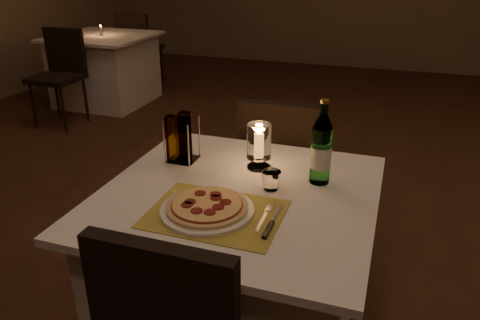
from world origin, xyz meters
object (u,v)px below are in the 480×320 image
(hurricane_candle, at_px, (259,143))
(neighbor_table_left, at_px, (106,69))
(main_table, at_px, (238,272))
(pizza, at_px, (207,206))
(tumbler, at_px, (271,180))
(plate, at_px, (207,210))
(chair_far, at_px, (283,163))
(water_bottle, at_px, (321,150))

(hurricane_candle, height_order, neighbor_table_left, hurricane_candle)
(hurricane_candle, bearing_deg, main_table, -92.77)
(main_table, distance_m, neighbor_table_left, 3.86)
(pizza, relative_size, tumbler, 3.83)
(plate, relative_size, neighbor_table_left, 0.32)
(neighbor_table_left, bearing_deg, main_table, -48.71)
(main_table, relative_size, chair_far, 1.11)
(pizza, bearing_deg, chair_far, 86.79)
(chair_far, distance_m, neighbor_table_left, 3.36)
(water_bottle, bearing_deg, tumbler, -143.54)
(hurricane_candle, xyz_separation_m, neighbor_table_left, (-2.56, 2.68, -0.48))
(main_table, distance_m, plate, 0.42)
(plate, xyz_separation_m, tumbler, (0.16, 0.24, 0.03))
(pizza, bearing_deg, water_bottle, 48.13)
(main_table, relative_size, hurricane_candle, 5.26)
(chair_far, bearing_deg, hurricane_candle, -88.73)
(chair_far, bearing_deg, tumbler, -80.52)
(plate, height_order, tumbler, tumbler)
(plate, distance_m, pizza, 0.02)
(pizza, bearing_deg, hurricane_candle, 81.42)
(chair_far, xyz_separation_m, pizza, (-0.05, -0.89, 0.22))
(pizza, distance_m, tumbler, 0.29)
(tumbler, bearing_deg, water_bottle, 36.46)
(chair_far, relative_size, water_bottle, 2.73)
(plate, xyz_separation_m, pizza, (-0.00, 0.00, 0.02))
(main_table, xyz_separation_m, chair_far, (-0.00, 0.71, 0.18))
(pizza, height_order, neighbor_table_left, pizza)
(water_bottle, height_order, neighbor_table_left, water_bottle)
(tumbler, bearing_deg, main_table, -152.01)
(chair_far, distance_m, pizza, 0.92)
(main_table, distance_m, pizza, 0.44)
(tumbler, distance_m, hurricane_candle, 0.21)
(main_table, distance_m, water_bottle, 0.59)
(main_table, height_order, tumbler, tumbler)
(tumbler, xyz_separation_m, water_bottle, (0.16, 0.12, 0.10))
(hurricane_candle, bearing_deg, water_bottle, -10.55)
(main_table, height_order, water_bottle, water_bottle)
(pizza, height_order, water_bottle, water_bottle)
(neighbor_table_left, bearing_deg, hurricane_candle, -46.30)
(pizza, distance_m, neighbor_table_left, 3.98)
(chair_far, relative_size, hurricane_candle, 4.74)
(water_bottle, bearing_deg, main_table, -146.80)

